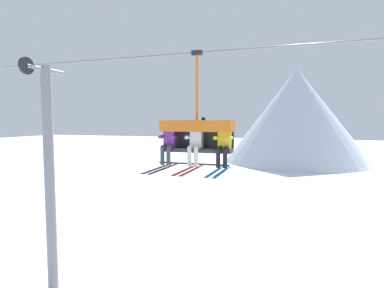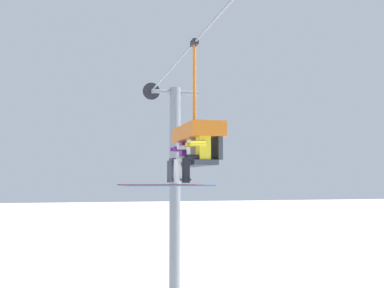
{
  "view_description": "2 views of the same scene",
  "coord_description": "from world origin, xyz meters",
  "px_view_note": "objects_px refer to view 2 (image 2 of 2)",
  "views": [
    {
      "loc": [
        1.8,
        -8.43,
        6.11
      ],
      "look_at": [
        -0.74,
        -0.81,
        5.5
      ],
      "focal_mm": 28.0,
      "sensor_mm": 36.0,
      "label": 1
    },
    {
      "loc": [
        9.07,
        -3.25,
        5.01
      ],
      "look_at": [
        -0.74,
        -0.82,
        5.76
      ],
      "focal_mm": 45.0,
      "sensor_mm": 36.0,
      "label": 2
    }
  ],
  "objects_px": {
    "skier_purple": "(180,155)",
    "skier_yellow": "(197,151)",
    "lift_tower_near": "(174,203)",
    "chairlift_chair": "(198,139)",
    "skier_white": "(188,152)"
  },
  "relations": [
    {
      "from": "skier_white",
      "to": "lift_tower_near",
      "type": "bearing_deg",
      "value": 170.93
    },
    {
      "from": "skier_white",
      "to": "chairlift_chair",
      "type": "bearing_deg",
      "value": 90.89
    },
    {
      "from": "chairlift_chair",
      "to": "skier_yellow",
      "type": "distance_m",
      "value": 0.85
    },
    {
      "from": "lift_tower_near",
      "to": "chairlift_chair",
      "type": "height_order",
      "value": "lift_tower_near"
    },
    {
      "from": "lift_tower_near",
      "to": "skier_yellow",
      "type": "distance_m",
      "value": 6.73
    },
    {
      "from": "lift_tower_near",
      "to": "skier_purple",
      "type": "height_order",
      "value": "lift_tower_near"
    },
    {
      "from": "skier_yellow",
      "to": "chairlift_chair",
      "type": "bearing_deg",
      "value": 163.85
    },
    {
      "from": "skier_purple",
      "to": "skier_yellow",
      "type": "height_order",
      "value": "same"
    },
    {
      "from": "lift_tower_near",
      "to": "skier_white",
      "type": "bearing_deg",
      "value": -9.07
    },
    {
      "from": "lift_tower_near",
      "to": "skier_purple",
      "type": "distance_m",
      "value": 5.26
    },
    {
      "from": "lift_tower_near",
      "to": "chairlift_chair",
      "type": "distance_m",
      "value": 6.04
    },
    {
      "from": "chairlift_chair",
      "to": "skier_white",
      "type": "height_order",
      "value": "chairlift_chair"
    },
    {
      "from": "skier_purple",
      "to": "skier_yellow",
      "type": "relative_size",
      "value": 1.0
    },
    {
      "from": "chairlift_chair",
      "to": "skier_purple",
      "type": "relative_size",
      "value": 1.75
    },
    {
      "from": "lift_tower_near",
      "to": "skier_yellow",
      "type": "xyz_separation_m",
      "value": [
        6.54,
        -0.93,
        1.29
      ]
    }
  ]
}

